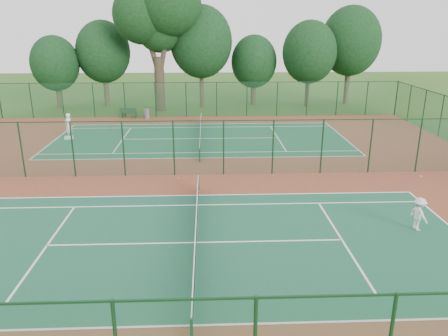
{
  "coord_description": "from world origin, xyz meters",
  "views": [
    {
      "loc": [
        0.52,
        -25.99,
        9.08
      ],
      "look_at": [
        1.42,
        -3.54,
        1.6
      ],
      "focal_mm": 35.0,
      "sensor_mm": 36.0,
      "label": 1
    }
  ],
  "objects_px": {
    "trash_bin": "(147,114)",
    "big_tree": "(158,14)",
    "bench": "(129,113)",
    "kit_bag": "(69,138)",
    "player_near": "(419,214)",
    "player_far": "(69,125)"
  },
  "relations": [
    {
      "from": "trash_bin",
      "to": "big_tree",
      "type": "distance_m",
      "value": 10.62
    },
    {
      "from": "trash_bin",
      "to": "bench",
      "type": "bearing_deg",
      "value": 165.63
    },
    {
      "from": "trash_bin",
      "to": "big_tree",
      "type": "bearing_deg",
      "value": 77.82
    },
    {
      "from": "trash_bin",
      "to": "kit_bag",
      "type": "relative_size",
      "value": 1.41
    },
    {
      "from": "player_near",
      "to": "big_tree",
      "type": "xyz_separation_m",
      "value": [
        -14.54,
        29.88,
        9.17
      ]
    },
    {
      "from": "player_far",
      "to": "trash_bin",
      "type": "relative_size",
      "value": 2.03
    },
    {
      "from": "player_near",
      "to": "player_far",
      "type": "height_order",
      "value": "player_far"
    },
    {
      "from": "trash_bin",
      "to": "bench",
      "type": "height_order",
      "value": "bench"
    },
    {
      "from": "big_tree",
      "to": "player_near",
      "type": "bearing_deg",
      "value": -64.05
    },
    {
      "from": "trash_bin",
      "to": "kit_bag",
      "type": "bearing_deg",
      "value": -124.95
    },
    {
      "from": "bench",
      "to": "kit_bag",
      "type": "bearing_deg",
      "value": -106.22
    },
    {
      "from": "trash_bin",
      "to": "big_tree",
      "type": "relative_size",
      "value": 0.07
    },
    {
      "from": "player_near",
      "to": "bench",
      "type": "height_order",
      "value": "player_near"
    },
    {
      "from": "bench",
      "to": "big_tree",
      "type": "relative_size",
      "value": 0.12
    },
    {
      "from": "player_far",
      "to": "kit_bag",
      "type": "relative_size",
      "value": 2.86
    },
    {
      "from": "trash_bin",
      "to": "kit_bag",
      "type": "xyz_separation_m",
      "value": [
        -5.43,
        -7.77,
        -0.36
      ]
    },
    {
      "from": "bench",
      "to": "big_tree",
      "type": "distance_m",
      "value": 10.72
    },
    {
      "from": "player_near",
      "to": "kit_bag",
      "type": "relative_size",
      "value": 2.25
    },
    {
      "from": "player_near",
      "to": "bench",
      "type": "distance_m",
      "value": 31.03
    },
    {
      "from": "player_near",
      "to": "trash_bin",
      "type": "bearing_deg",
      "value": 14.73
    },
    {
      "from": "player_near",
      "to": "kit_bag",
      "type": "distance_m",
      "value": 27.28
    },
    {
      "from": "bench",
      "to": "big_tree",
      "type": "height_order",
      "value": "big_tree"
    }
  ]
}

